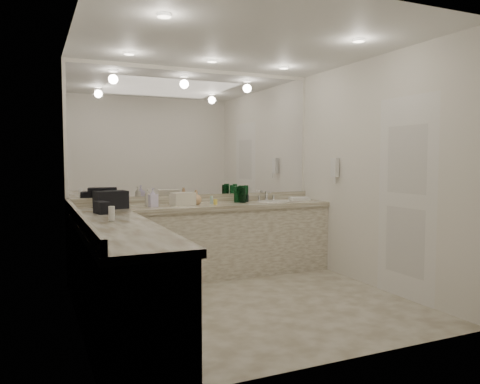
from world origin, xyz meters
name	(u,v)px	position (x,y,z in m)	size (l,w,h in m)	color
floor	(246,303)	(0.00, 0.00, 0.00)	(3.20, 3.20, 0.00)	beige
ceiling	(247,41)	(0.00, 0.00, 2.60)	(3.20, 3.20, 0.00)	white
wall_back	(197,171)	(0.00, 1.50, 1.30)	(3.20, 0.02, 2.60)	silver
wall_left	(76,177)	(-1.60, 0.00, 1.30)	(0.02, 3.00, 2.60)	silver
wall_right	(375,173)	(1.60, 0.00, 1.30)	(0.02, 3.00, 2.60)	silver
vanity_back_base	(206,243)	(0.00, 1.20, 0.42)	(3.20, 0.60, 0.84)	silver
vanity_back_top	(206,207)	(0.00, 1.19, 0.87)	(3.20, 0.64, 0.06)	beige
vanity_left_base	(120,284)	(-1.30, -0.30, 0.42)	(0.60, 2.40, 0.84)	silver
vanity_left_top	(120,230)	(-1.29, -0.30, 0.87)	(0.64, 2.42, 0.06)	beige
backsplash_back	(198,199)	(0.00, 1.48, 0.95)	(3.20, 0.04, 0.10)	beige
backsplash_left	(79,218)	(-1.58, 0.00, 0.95)	(0.04, 3.00, 0.10)	beige
mirror_back	(197,134)	(0.00, 1.49, 1.77)	(3.12, 0.01, 1.55)	white
mirror_left	(76,121)	(-1.59, 0.00, 1.77)	(0.01, 2.92, 1.55)	white
sink	(274,202)	(0.95, 1.20, 0.90)	(0.44, 0.44, 0.03)	white
faucet	(266,195)	(0.95, 1.41, 0.97)	(0.24, 0.16, 0.14)	silver
wall_phone	(335,167)	(1.56, 0.70, 1.35)	(0.06, 0.10, 0.24)	white
door	(406,198)	(1.59, -0.50, 1.05)	(0.02, 0.82, 2.10)	white
black_toiletry_bag	(111,200)	(-1.14, 1.16, 1.00)	(0.35, 0.22, 0.20)	black
black_bag_spill	(102,207)	(-1.30, 0.70, 0.96)	(0.11, 0.23, 0.13)	black
cream_cosmetic_case	(183,199)	(-0.30, 1.18, 0.98)	(0.28, 0.17, 0.16)	beige
hand_towel	(299,199)	(1.37, 1.25, 0.92)	(0.26, 0.17, 0.04)	white
lotion_left	(112,214)	(-1.30, 0.06, 0.97)	(0.06, 0.06, 0.13)	white
soap_bottle_a	(148,198)	(-0.71, 1.21, 1.00)	(0.08, 0.08, 0.21)	beige
soap_bottle_b	(153,197)	(-0.66, 1.17, 1.01)	(0.10, 0.10, 0.22)	white
soap_bottle_c	(196,197)	(-0.11, 1.23, 0.99)	(0.14, 0.14, 0.18)	#DDAE79
green_bottle_0	(241,194)	(0.55, 1.33, 1.00)	(0.07, 0.07, 0.20)	#0E4F21
green_bottle_1	(246,194)	(0.60, 1.31, 1.01)	(0.06, 0.06, 0.22)	#0E4F21
green_bottle_2	(236,194)	(0.45, 1.28, 1.00)	(0.06, 0.06, 0.21)	#0E4F21
green_bottle_3	(241,194)	(0.50, 1.25, 1.01)	(0.07, 0.07, 0.22)	#0E4F21
green_bottle_4	(243,195)	(0.51, 1.20, 0.99)	(0.07, 0.07, 0.19)	#0E4F21
amenity_bottle_0	(212,200)	(0.09, 1.22, 0.95)	(0.04, 0.04, 0.10)	silver
amenity_bottle_1	(123,203)	(-1.01, 1.17, 0.96)	(0.06, 0.06, 0.11)	#E0B28C
amenity_bottle_2	(215,202)	(0.10, 1.13, 0.93)	(0.05, 0.05, 0.07)	#F2D84C
amenity_bottle_3	(247,198)	(0.64, 1.34, 0.95)	(0.04, 0.04, 0.09)	#3F3F4C
amenity_bottle_4	(97,203)	(-1.29, 1.14, 0.97)	(0.05, 0.05, 0.14)	white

